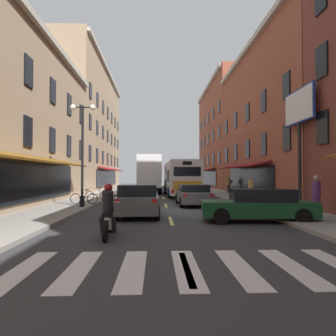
{
  "coord_description": "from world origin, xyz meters",
  "views": [
    {
      "loc": [
        -0.63,
        -16.33,
        1.9
      ],
      "look_at": [
        0.4,
        9.73,
        2.53
      ],
      "focal_mm": 32.78,
      "sensor_mm": 36.0,
      "label": 1
    }
  ],
  "objects": [
    {
      "name": "ground_plane",
      "position": [
        0.0,
        0.0,
        -0.05
      ],
      "size": [
        34.8,
        80.0,
        0.1
      ],
      "primitive_type": "cube",
      "color": "#333335"
    },
    {
      "name": "lane_centre_dashes",
      "position": [
        0.0,
        -0.25,
        0.0
      ],
      "size": [
        0.14,
        73.9,
        0.01
      ],
      "color": "#DBCC4C",
      "rests_on": "ground"
    },
    {
      "name": "crosswalk_near",
      "position": [
        0.0,
        -10.0,
        0.0
      ],
      "size": [
        7.1,
        2.8,
        0.01
      ],
      "color": "silver",
      "rests_on": "ground"
    },
    {
      "name": "sidewalk_left",
      "position": [
        -5.9,
        0.0,
        0.07
      ],
      "size": [
        3.0,
        80.0,
        0.14
      ],
      "primitive_type": "cube",
      "color": "gray",
      "rests_on": "ground"
    },
    {
      "name": "sidewalk_right",
      "position": [
        5.9,
        0.0,
        0.07
      ],
      "size": [
        3.0,
        80.0,
        0.14
      ],
      "primitive_type": "cube",
      "color": "gray",
      "rests_on": "ground"
    },
    {
      "name": "billboard_sign",
      "position": [
        7.05,
        -0.27,
        5.04
      ],
      "size": [
        0.4,
        3.21,
        6.39
      ],
      "color": "black",
      "rests_on": "sidewalk_right"
    },
    {
      "name": "transit_bus",
      "position": [
        1.64,
        12.26,
        1.67
      ],
      "size": [
        2.76,
        11.34,
        3.18
      ],
      "color": "white",
      "rests_on": "ground"
    },
    {
      "name": "box_truck",
      "position": [
        -1.31,
        16.45,
        2.02
      ],
      "size": [
        2.55,
        7.59,
        3.94
      ],
      "color": "white",
      "rests_on": "ground"
    },
    {
      "name": "sedan_near",
      "position": [
        3.58,
        -3.86,
        0.69
      ],
      "size": [
        4.66,
        2.28,
        1.35
      ],
      "color": "#144723",
      "rests_on": "ground"
    },
    {
      "name": "sedan_mid",
      "position": [
        -1.47,
        -1.73,
        0.75
      ],
      "size": [
        2.03,
        4.59,
        1.48
      ],
      "color": "#515154",
      "rests_on": "ground"
    },
    {
      "name": "sedan_far",
      "position": [
        1.73,
        2.95,
        0.68
      ],
      "size": [
        2.03,
        4.28,
        1.32
      ],
      "color": "#515154",
      "rests_on": "ground"
    },
    {
      "name": "sedan_rear",
      "position": [
        -1.2,
        26.03,
        0.67
      ],
      "size": [
        1.97,
        4.47,
        1.31
      ],
      "color": "navy",
      "rests_on": "ground"
    },
    {
      "name": "motorcycle_rider",
      "position": [
        -2.1,
        -6.8,
        0.71
      ],
      "size": [
        0.62,
        2.07,
        1.66
      ],
      "color": "black",
      "rests_on": "ground"
    },
    {
      "name": "bicycle_near",
      "position": [
        -5.03,
        2.64,
        0.5
      ],
      "size": [
        1.71,
        0.48,
        0.91
      ],
      "color": "black",
      "rests_on": "sidewalk_left"
    },
    {
      "name": "bicycle_mid",
      "position": [
        -4.74,
        5.27,
        0.5
      ],
      "size": [
        1.71,
        0.48,
        0.91
      ],
      "color": "black",
      "rests_on": "sidewalk_left"
    },
    {
      "name": "pedestrian_near",
      "position": [
        6.7,
        14.11,
        1.0
      ],
      "size": [
        0.51,
        0.48,
        1.64
      ],
      "rotation": [
        0.0,
        0.0,
        0.89
      ],
      "color": "black",
      "rests_on": "sidewalk_right"
    },
    {
      "name": "pedestrian_mid",
      "position": [
        5.98,
        4.77,
        0.97
      ],
      "size": [
        0.36,
        0.36,
        1.62
      ],
      "rotation": [
        0.0,
        0.0,
        4.66
      ],
      "color": "#4C4C51",
      "rests_on": "sidewalk_right"
    },
    {
      "name": "pedestrian_far",
      "position": [
        6.44,
        -3.09,
        1.05
      ],
      "size": [
        0.36,
        0.36,
        1.76
      ],
      "rotation": [
        0.0,
        0.0,
        0.64
      ],
      "color": "#66387F",
      "rests_on": "sidewalk_right"
    },
    {
      "name": "street_lamp_twin",
      "position": [
        -4.78,
        1.1,
        3.33
      ],
      "size": [
        1.42,
        0.32,
        5.78
      ],
      "color": "black",
      "rests_on": "sidewalk_left"
    }
  ]
}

